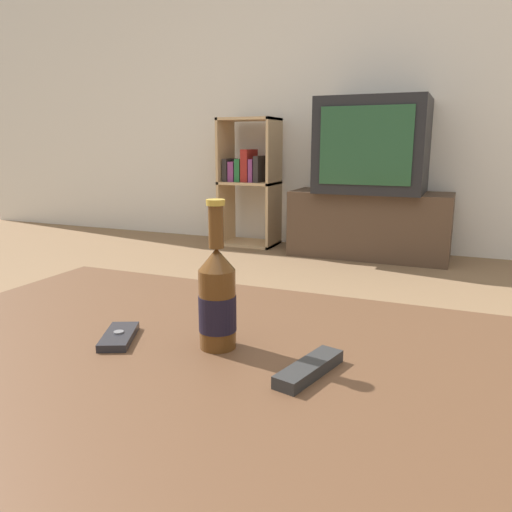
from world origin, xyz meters
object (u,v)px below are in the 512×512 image
object	(u,v)px
bookshelf	(248,178)
television	(373,146)
tv_stand	(369,224)
beer_bottle	(217,298)
cell_phone	(119,336)
remote_control	(310,368)

from	to	relation	value
bookshelf	television	bearing A→B (deg)	-4.20
television	tv_stand	bearing A→B (deg)	90.00
bookshelf	beer_bottle	size ratio (longest dim) A/B	3.63
beer_bottle	cell_phone	world-z (taller)	beer_bottle
tv_stand	cell_phone	bearing A→B (deg)	-89.38
beer_bottle	remote_control	world-z (taller)	beer_bottle
tv_stand	cell_phone	xyz separation A→B (m)	(0.03, -2.74, 0.19)
cell_phone	remote_control	world-z (taller)	remote_control
tv_stand	television	world-z (taller)	television
bookshelf	beer_bottle	xyz separation A→B (m)	(1.16, -2.77, -0.01)
tv_stand	remote_control	bearing A→B (deg)	-81.78
cell_phone	tv_stand	bearing A→B (deg)	65.86
tv_stand	television	bearing A→B (deg)	-90.00
remote_control	television	bearing A→B (deg)	112.70
cell_phone	remote_control	xyz separation A→B (m)	(0.37, 0.00, 0.00)
beer_bottle	cell_phone	xyz separation A→B (m)	(-0.18, -0.04, -0.08)
tv_stand	bookshelf	distance (m)	0.99
television	remote_control	distance (m)	2.79
tv_stand	remote_control	size ratio (longest dim) A/B	6.87
television	cell_phone	bearing A→B (deg)	-89.37
beer_bottle	remote_control	distance (m)	0.20
bookshelf	beer_bottle	distance (m)	3.00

